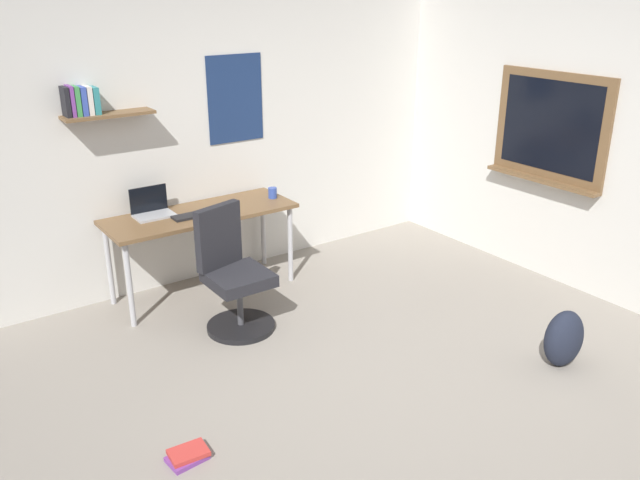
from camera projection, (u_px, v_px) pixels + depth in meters
name	position (u px, v px, depth m)	size (l,w,h in m)	color
ground_plane	(386.00, 397.00, 4.20)	(5.20, 5.20, 0.00)	gray
wall_back	(203.00, 130.00, 5.59)	(5.00, 0.30, 2.60)	silver
wall_right	(631.00, 146.00, 5.06)	(0.22, 5.00, 2.60)	silver
desk	(201.00, 220.00, 5.41)	(1.57, 0.59, 0.72)	brown
office_chair	(233.00, 278.00, 4.93)	(0.52, 0.54, 0.95)	black
laptop	(152.00, 209.00, 5.28)	(0.31, 0.21, 0.23)	#ADAFB5
keyboard	(195.00, 215.00, 5.28)	(0.37, 0.13, 0.02)	black
computer_mouse	(226.00, 208.00, 5.43)	(0.10, 0.06, 0.03)	#262628
coffee_mug	(273.00, 193.00, 5.71)	(0.08, 0.08, 0.09)	#334CA5
backpack	(564.00, 338.00, 4.49)	(0.32, 0.22, 0.41)	#1E2333
book_stack_on_floor	(188.00, 455.00, 3.64)	(0.23, 0.17, 0.05)	#7A3D99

